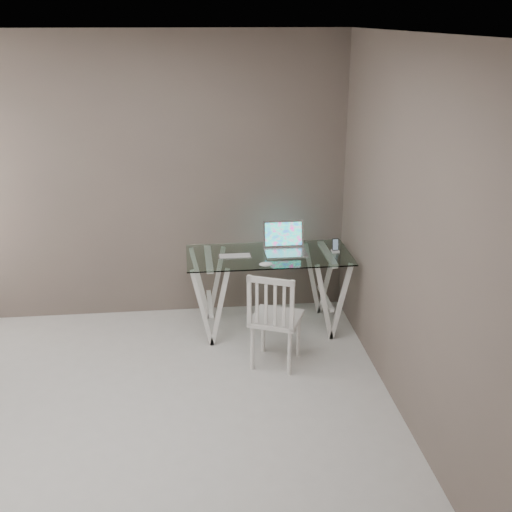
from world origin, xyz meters
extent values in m
plane|color=beige|center=(0.00, 0.00, 0.00)|extent=(4.50, 4.50, 0.00)
cube|color=white|center=(0.00, 0.00, 2.70)|extent=(4.00, 4.50, 0.02)
cube|color=#63564E|center=(0.00, 2.25, 1.35)|extent=(4.00, 0.02, 2.70)
cube|color=#63564E|center=(2.00, 0.00, 1.35)|extent=(0.02, 4.50, 2.70)
cube|color=silver|center=(1.20, 1.75, 0.74)|extent=(1.50, 0.70, 0.01)
cube|color=white|center=(0.65, 1.75, 0.36)|extent=(0.24, 0.62, 0.72)
cube|color=white|center=(1.75, 1.75, 0.36)|extent=(0.24, 0.62, 0.72)
cube|color=silver|center=(1.18, 1.08, 0.42)|extent=(0.52, 0.52, 0.04)
cylinder|color=silver|center=(0.97, 1.00, 0.20)|extent=(0.03, 0.03, 0.40)
cylinder|color=silver|center=(1.26, 0.88, 0.20)|extent=(0.03, 0.03, 0.40)
cylinder|color=silver|center=(1.09, 1.29, 0.20)|extent=(0.03, 0.03, 0.40)
cylinder|color=silver|center=(1.38, 1.17, 0.20)|extent=(0.03, 0.03, 0.40)
cube|color=silver|center=(1.10, 0.92, 0.64)|extent=(0.37, 0.18, 0.44)
cube|color=silver|center=(1.36, 1.75, 0.75)|extent=(0.38, 0.26, 0.02)
cube|color=#19D899|center=(1.36, 1.91, 0.89)|extent=(0.38, 0.07, 0.25)
cube|color=silver|center=(0.88, 1.73, 0.75)|extent=(0.30, 0.13, 0.01)
ellipsoid|color=white|center=(1.14, 1.46, 0.77)|extent=(0.12, 0.07, 0.04)
cube|color=white|center=(1.82, 1.74, 0.75)|extent=(0.07, 0.07, 0.02)
cube|color=black|center=(1.82, 1.75, 0.82)|extent=(0.06, 0.03, 0.11)
camera|label=1|loc=(0.47, -3.70, 2.80)|focal=45.00mm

